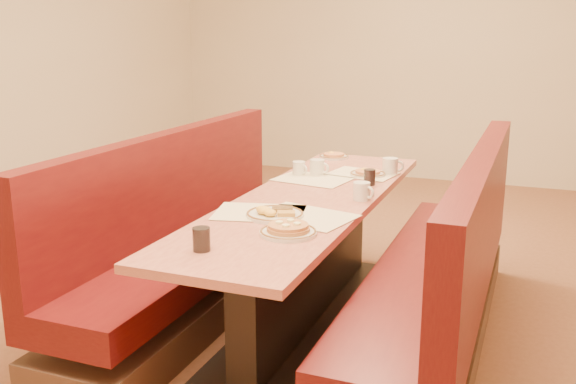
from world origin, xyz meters
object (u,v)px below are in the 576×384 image
at_px(diner_table, 309,262).
at_px(coffee_mug_b, 318,167).
at_px(soda_tumbler_near, 201,239).
at_px(soda_tumbler_mid, 370,177).
at_px(coffee_mug_c, 391,166).
at_px(coffee_mug_a, 362,191).
at_px(coffee_mug_d, 299,168).
at_px(booth_left, 193,249).
at_px(booth_right, 442,283).
at_px(pancake_plate, 288,230).
at_px(eggs_plate, 274,214).

xyz_separation_m(diner_table, coffee_mug_b, (-0.13, 0.53, 0.43)).
xyz_separation_m(soda_tumbler_near, soda_tumbler_mid, (0.34, 1.38, -0.00)).
xyz_separation_m(diner_table, coffee_mug_c, (0.28, 0.72, 0.43)).
height_order(coffee_mug_a, coffee_mug_d, coffee_mug_a).
xyz_separation_m(booth_left, coffee_mug_d, (0.49, 0.49, 0.43)).
height_order(booth_right, coffee_mug_b, booth_right).
xyz_separation_m(booth_left, coffee_mug_a, (1.02, 0.04, 0.44)).
bearing_deg(soda_tumbler_mid, booth_right, -38.27).
xyz_separation_m(booth_left, soda_tumbler_mid, (0.97, 0.39, 0.43)).
bearing_deg(pancake_plate, soda_tumbler_near, -126.85).
distance_m(coffee_mug_b, soda_tumbler_near, 1.52).
relative_size(booth_left, pancake_plate, 9.83).
distance_m(pancake_plate, soda_tumbler_mid, 1.05).
bearing_deg(soda_tumbler_near, coffee_mug_a, 68.98).
distance_m(booth_left, booth_right, 1.46).
xyz_separation_m(coffee_mug_b, coffee_mug_c, (0.42, 0.19, 0.00)).
height_order(eggs_plate, coffee_mug_a, coffee_mug_a).
xyz_separation_m(coffee_mug_b, coffee_mug_d, (-0.11, -0.04, -0.01)).
relative_size(pancake_plate, coffee_mug_d, 2.36).
xyz_separation_m(booth_right, coffee_mug_b, (-0.87, 0.53, 0.44)).
xyz_separation_m(eggs_plate, coffee_mug_c, (0.31, 1.14, 0.04)).
bearing_deg(soda_tumbler_near, booth_right, 49.47).
bearing_deg(soda_tumbler_mid, coffee_mug_a, -81.81).
distance_m(diner_table, booth_right, 0.73).
bearing_deg(soda_tumbler_mid, eggs_plate, -107.60).
bearing_deg(coffee_mug_b, diner_table, -66.49).
xyz_separation_m(booth_right, coffee_mug_c, (-0.45, 0.72, 0.44)).
height_order(booth_left, soda_tumbler_near, booth_left).
height_order(coffee_mug_d, soda_tumbler_near, soda_tumbler_near).
height_order(diner_table, eggs_plate, eggs_plate).
relative_size(pancake_plate, soda_tumbler_mid, 2.73).
bearing_deg(coffee_mug_c, coffee_mug_b, -176.84).
xyz_separation_m(coffee_mug_c, coffee_mug_d, (-0.53, -0.23, -0.01)).
relative_size(diner_table, eggs_plate, 8.92).
bearing_deg(soda_tumbler_mid, soda_tumbler_near, -104.00).
bearing_deg(eggs_plate, coffee_mug_d, 103.22).
xyz_separation_m(coffee_mug_a, soda_tumbler_near, (-0.40, -1.03, -0.00)).
relative_size(pancake_plate, eggs_plate, 0.91).
relative_size(booth_right, soda_tumbler_near, 25.25).
bearing_deg(booth_left, diner_table, 0.00).
bearing_deg(booth_right, booth_left, 180.00).
bearing_deg(diner_table, coffee_mug_c, 68.50).
distance_m(booth_right, coffee_mug_b, 1.11).
xyz_separation_m(eggs_plate, coffee_mug_b, (-0.11, 0.96, 0.03)).
relative_size(eggs_plate, coffee_mug_d, 2.60).
bearing_deg(coffee_mug_c, eggs_plate, -126.22).
relative_size(coffee_mug_a, coffee_mug_b, 0.96).
height_order(diner_table, booth_left, booth_left).
distance_m(diner_table, booth_left, 0.73).
distance_m(eggs_plate, soda_tumbler_near, 0.57).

